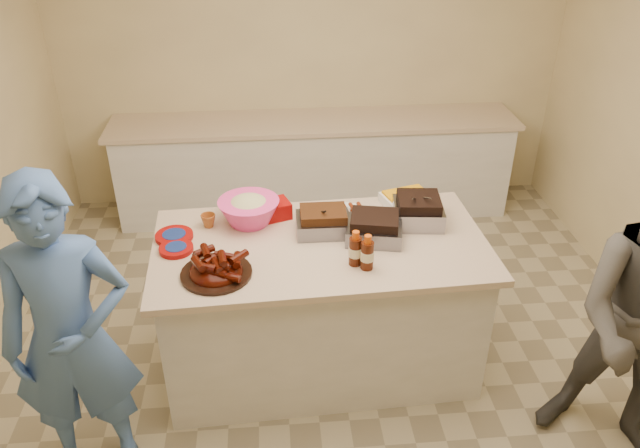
{
  "coord_description": "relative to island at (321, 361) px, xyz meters",
  "views": [
    {
      "loc": [
        -0.4,
        -2.98,
        2.92
      ],
      "look_at": [
        -0.13,
        0.17,
        1.04
      ],
      "focal_mm": 35.0,
      "sensor_mm": 36.0,
      "label": 1
    }
  ],
  "objects": [
    {
      "name": "room",
      "position": [
        0.13,
        -0.12,
        0.0
      ],
      "size": [
        4.5,
        5.0,
        2.7
      ],
      "primitive_type": null,
      "color": "beige",
      "rests_on": "ground"
    },
    {
      "name": "back_counter",
      "position": [
        0.13,
        2.08,
        0.45
      ],
      "size": [
        3.6,
        0.64,
        0.9
      ],
      "primitive_type": null,
      "color": "silver",
      "rests_on": "ground"
    },
    {
      "name": "island",
      "position": [
        0.0,
        0.0,
        0.0
      ],
      "size": [
        2.02,
        1.13,
        0.94
      ],
      "primitive_type": null,
      "rotation": [
        0.0,
        0.0,
        0.04
      ],
      "color": "silver",
      "rests_on": "ground"
    },
    {
      "name": "rib_platter",
      "position": [
        -0.6,
        -0.28,
        0.94
      ],
      "size": [
        0.44,
        0.44,
        0.16
      ],
      "primitive_type": null,
      "rotation": [
        0.0,
        0.0,
        -0.14
      ],
      "color": "#470D03",
      "rests_on": "island"
    },
    {
      "name": "pulled_pork_tray",
      "position": [
        0.03,
        0.12,
        0.94
      ],
      "size": [
        0.32,
        0.25,
        0.1
      ],
      "primitive_type": "cube",
      "rotation": [
        0.0,
        0.0,
        -0.01
      ],
      "color": "#47230F",
      "rests_on": "island"
    },
    {
      "name": "brisket_tray",
      "position": [
        0.32,
        0.02,
        0.94
      ],
      "size": [
        0.37,
        0.33,
        0.1
      ],
      "primitive_type": "cube",
      "rotation": [
        0.0,
        0.0,
        -0.2
      ],
      "color": "black",
      "rests_on": "island"
    },
    {
      "name": "roasting_pan",
      "position": [
        0.62,
        0.19,
        0.94
      ],
      "size": [
        0.33,
        0.33,
        0.12
      ],
      "primitive_type": "cube",
      "rotation": [
        0.0,
        0.0,
        -0.11
      ],
      "color": "gray",
      "rests_on": "island"
    },
    {
      "name": "coleslaw_bowl",
      "position": [
        -0.42,
        0.28,
        0.94
      ],
      "size": [
        0.4,
        0.4,
        0.26
      ],
      "primitive_type": null,
      "rotation": [
        0.0,
        0.0,
        0.04
      ],
      "color": "#F93D93",
      "rests_on": "island"
    },
    {
      "name": "sausage_plate",
      "position": [
        0.19,
        0.31,
        0.94
      ],
      "size": [
        0.33,
        0.33,
        0.05
      ],
      "primitive_type": "cylinder",
      "rotation": [
        0.0,
        0.0,
        0.08
      ],
      "color": "silver",
      "rests_on": "island"
    },
    {
      "name": "mac_cheese_dish",
      "position": [
        0.6,
        0.43,
        0.94
      ],
      "size": [
        0.36,
        0.3,
        0.08
      ],
      "primitive_type": "cube",
      "rotation": [
        0.0,
        0.0,
        0.29
      ],
      "color": "#FBAE09",
      "rests_on": "island"
    },
    {
      "name": "bbq_bottle_a",
      "position": [
        0.23,
        -0.28,
        0.94
      ],
      "size": [
        0.07,
        0.07,
        0.21
      ],
      "primitive_type": "cylinder",
      "rotation": [
        0.0,
        0.0,
        0.04
      ],
      "color": "#3D1406",
      "rests_on": "island"
    },
    {
      "name": "bbq_bottle_b",
      "position": [
        0.17,
        -0.24,
        0.94
      ],
      "size": [
        0.07,
        0.07,
        0.21
      ],
      "primitive_type": "cylinder",
      "rotation": [
        0.0,
        0.0,
        0.04
      ],
      "color": "#3D1406",
      "rests_on": "island"
    },
    {
      "name": "mustard_bottle",
      "position": [
        -0.07,
        0.06,
        0.94
      ],
      "size": [
        0.04,
        0.04,
        0.11
      ],
      "primitive_type": "cylinder",
      "rotation": [
        0.0,
        0.0,
        0.04
      ],
      "color": "orange",
      "rests_on": "island"
    },
    {
      "name": "sauce_bowl",
      "position": [
        -0.03,
        0.15,
        0.94
      ],
      "size": [
        0.12,
        0.04,
        0.12
      ],
      "primitive_type": "imported",
      "rotation": [
        0.0,
        0.0,
        0.04
      ],
      "color": "silver",
      "rests_on": "island"
    },
    {
      "name": "plate_stack_large",
      "position": [
        -0.87,
        0.13,
        0.94
      ],
      "size": [
        0.23,
        0.23,
        0.03
      ],
      "primitive_type": "cylinder",
      "rotation": [
        0.0,
        0.0,
        0.04
      ],
      "color": "#8C0706",
      "rests_on": "island"
    },
    {
      "name": "plate_stack_small",
      "position": [
        -0.84,
        -0.01,
        0.94
      ],
      "size": [
        0.21,
        0.21,
        0.03
      ],
      "primitive_type": "cylinder",
      "rotation": [
        0.0,
        0.0,
        0.04
      ],
      "color": "#8C0706",
      "rests_on": "island"
    },
    {
      "name": "plastic_cup",
      "position": [
        -0.67,
        0.25,
        0.94
      ],
      "size": [
        0.09,
        0.09,
        0.09
      ],
      "primitive_type": "imported",
      "rotation": [
        0.0,
        0.0,
        0.04
      ],
      "color": "#9F5420",
      "rests_on": "island"
    },
    {
      "name": "basket_stack",
      "position": [
        -0.28,
        0.33,
        0.94
      ],
      "size": [
        0.25,
        0.22,
        0.11
      ],
      "primitive_type": "cube",
      "rotation": [
        0.0,
        0.0,
        0.32
      ],
      "color": "#8C0706",
      "rests_on": "island"
    },
    {
      "name": "guest_gray",
      "position": [
        1.6,
        -0.84,
        0.0
      ],
      "size": [
        1.71,
        1.98,
        0.68
      ],
      "primitive_type": "imported",
      "rotation": [
        0.0,
        0.0,
        -0.58
      ],
      "color": "#53504A",
      "rests_on": "ground"
    }
  ]
}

